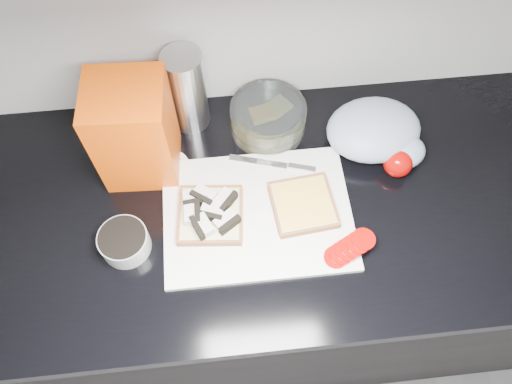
# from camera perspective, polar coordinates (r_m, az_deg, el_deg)

# --- Properties ---
(base_cabinet) EXTENTS (3.50, 0.60, 0.86)m
(base_cabinet) POSITION_cam_1_polar(r_m,az_deg,el_deg) (1.52, 0.88, -9.23)
(base_cabinet) COLOR black
(base_cabinet) RESTS_ON ground
(countertop) EXTENTS (3.50, 0.64, 0.04)m
(countertop) POSITION_cam_1_polar(r_m,az_deg,el_deg) (1.11, 1.19, -1.42)
(countertop) COLOR black
(countertop) RESTS_ON base_cabinet
(cutting_board) EXTENTS (0.40, 0.30, 0.01)m
(cutting_board) POSITION_cam_1_polar(r_m,az_deg,el_deg) (1.07, 0.17, -2.54)
(cutting_board) COLOR white
(cutting_board) RESTS_ON countertop
(bread_left) EXTENTS (0.15, 0.15, 0.04)m
(bread_left) POSITION_cam_1_polar(r_m,az_deg,el_deg) (1.05, -5.30, -2.46)
(bread_left) COLOR beige
(bread_left) RESTS_ON cutting_board
(bread_right) EXTENTS (0.15, 0.15, 0.02)m
(bread_right) POSITION_cam_1_polar(r_m,az_deg,el_deg) (1.07, 5.40, -1.46)
(bread_right) COLOR beige
(bread_right) RESTS_ON cutting_board
(tomato_slices) EXTENTS (0.12, 0.09, 0.02)m
(tomato_slices) POSITION_cam_1_polar(r_m,az_deg,el_deg) (1.03, 10.64, -6.34)
(tomato_slices) COLOR #A20703
(tomato_slices) RESTS_ON cutting_board
(knife) EXTENTS (0.19, 0.07, 0.01)m
(knife) POSITION_cam_1_polar(r_m,az_deg,el_deg) (1.12, 3.13, 3.08)
(knife) COLOR #B5B4B9
(knife) RESTS_ON cutting_board
(seed_tub) EXTENTS (0.10, 0.10, 0.05)m
(seed_tub) POSITION_cam_1_polar(r_m,az_deg,el_deg) (1.05, -14.84, -5.48)
(seed_tub) COLOR #A6ABAB
(seed_tub) RESTS_ON countertop
(tub_lid) EXTENTS (0.13, 0.13, 0.01)m
(tub_lid) POSITION_cam_1_polar(r_m,az_deg,el_deg) (1.15, -9.98, 2.73)
(tub_lid) COLOR silver
(tub_lid) RESTS_ON countertop
(glass_bowl) EXTENTS (0.18, 0.18, 0.07)m
(glass_bowl) POSITION_cam_1_polar(r_m,az_deg,el_deg) (1.17, 1.38, 8.45)
(glass_bowl) COLOR silver
(glass_bowl) RESTS_ON countertop
(bread_bag) EXTENTS (0.16, 0.15, 0.25)m
(bread_bag) POSITION_cam_1_polar(r_m,az_deg,el_deg) (1.07, -13.71, 6.76)
(bread_bag) COLOR #E44003
(bread_bag) RESTS_ON countertop
(steel_canister) EXTENTS (0.09, 0.09, 0.21)m
(steel_canister) POSITION_cam_1_polar(r_m,az_deg,el_deg) (1.14, -7.94, 11.40)
(steel_canister) COLOR #BAB9BE
(steel_canister) RESTS_ON countertop
(grocery_bag) EXTENTS (0.23, 0.20, 0.09)m
(grocery_bag) POSITION_cam_1_polar(r_m,az_deg,el_deg) (1.16, 13.72, 6.60)
(grocery_bag) COLOR #A4B1CA
(grocery_bag) RESTS_ON countertop
(whole_tomatoes) EXTENTS (0.06, 0.06, 0.06)m
(whole_tomatoes) POSITION_cam_1_polar(r_m,az_deg,el_deg) (1.14, 15.91, 3.20)
(whole_tomatoes) COLOR #A20703
(whole_tomatoes) RESTS_ON countertop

